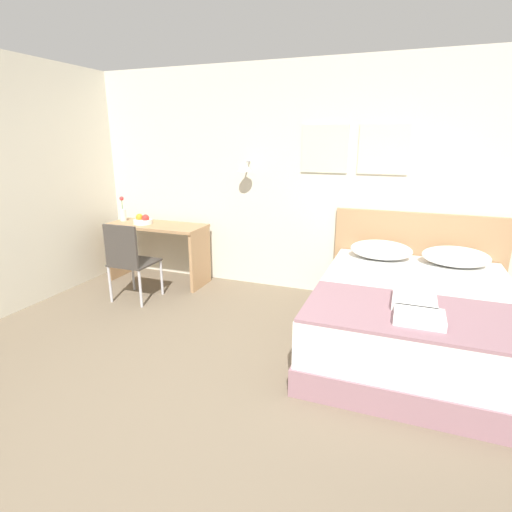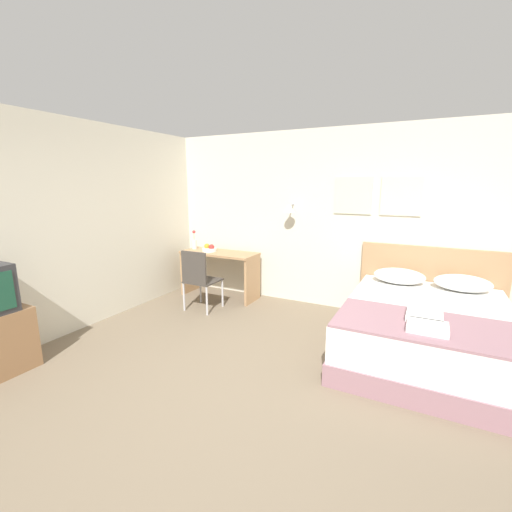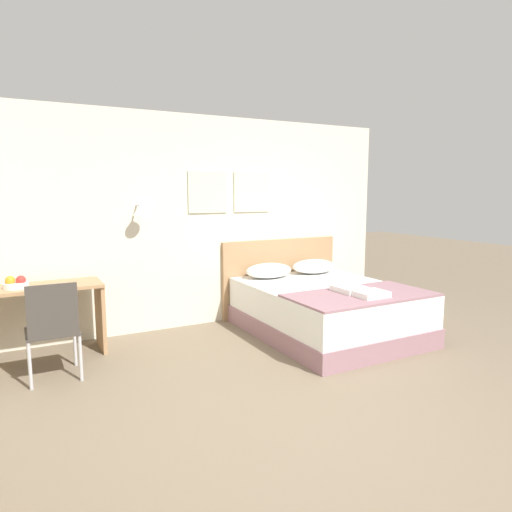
{
  "view_description": "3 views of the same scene",
  "coord_description": "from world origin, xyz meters",
  "px_view_note": "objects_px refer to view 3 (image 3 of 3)",
  "views": [
    {
      "loc": [
        1.27,
        -1.67,
        1.81
      ],
      "look_at": [
        -0.0,
        1.67,
        0.76
      ],
      "focal_mm": 28.0,
      "sensor_mm": 36.0,
      "label": 1
    },
    {
      "loc": [
        1.37,
        -2.1,
        1.86
      ],
      "look_at": [
        -0.5,
        1.54,
        0.99
      ],
      "focal_mm": 24.0,
      "sensor_mm": 36.0,
      "label": 2
    },
    {
      "loc": [
        -1.85,
        -2.52,
        1.72
      ],
      "look_at": [
        0.29,
        1.48,
        1.07
      ],
      "focal_mm": 32.0,
      "sensor_mm": 36.0,
      "label": 3
    }
  ],
  "objects_px": {
    "bed": "(326,310)",
    "pillow_right": "(314,266)",
    "headboard": "(280,276)",
    "fruit_bowl": "(16,284)",
    "desk": "(37,307)",
    "folded_towel_mid_bed": "(371,294)",
    "folded_towel_near_foot": "(350,289)",
    "pillow_left": "(269,271)",
    "throw_blanket": "(361,295)",
    "desk_chair": "(53,324)"
  },
  "relations": [
    {
      "from": "bed",
      "to": "throw_blanket",
      "type": "xyz_separation_m",
      "value": [
        0.0,
        -0.61,
        0.31
      ]
    },
    {
      "from": "folded_towel_mid_bed",
      "to": "fruit_bowl",
      "type": "bearing_deg",
      "value": 156.1
    },
    {
      "from": "headboard",
      "to": "fruit_bowl",
      "type": "distance_m",
      "value": 3.32
    },
    {
      "from": "headboard",
      "to": "fruit_bowl",
      "type": "xyz_separation_m",
      "value": [
        -3.28,
        -0.38,
        0.28
      ]
    },
    {
      "from": "bed",
      "to": "desk",
      "type": "relative_size",
      "value": 1.65
    },
    {
      "from": "desk_chair",
      "to": "fruit_bowl",
      "type": "xyz_separation_m",
      "value": [
        -0.27,
        0.68,
        0.27
      ]
    },
    {
      "from": "headboard",
      "to": "pillow_right",
      "type": "height_order",
      "value": "headboard"
    },
    {
      "from": "headboard",
      "to": "desk_chair",
      "type": "distance_m",
      "value": 3.19
    },
    {
      "from": "folded_towel_near_foot",
      "to": "desk",
      "type": "xyz_separation_m",
      "value": [
        -3.08,
        1.2,
        -0.11
      ]
    },
    {
      "from": "folded_towel_near_foot",
      "to": "desk_chair",
      "type": "xyz_separation_m",
      "value": [
        -2.99,
        0.49,
        -0.11
      ]
    },
    {
      "from": "bed",
      "to": "folded_towel_near_foot",
      "type": "bearing_deg",
      "value": -93.28
    },
    {
      "from": "throw_blanket",
      "to": "folded_towel_mid_bed",
      "type": "height_order",
      "value": "folded_towel_mid_bed"
    },
    {
      "from": "pillow_left",
      "to": "desk",
      "type": "relative_size",
      "value": 0.5
    },
    {
      "from": "pillow_right",
      "to": "fruit_bowl",
      "type": "height_order",
      "value": "fruit_bowl"
    },
    {
      "from": "pillow_right",
      "to": "throw_blanket",
      "type": "bearing_deg",
      "value": -104.39
    },
    {
      "from": "desk",
      "to": "fruit_bowl",
      "type": "relative_size",
      "value": 5.36
    },
    {
      "from": "pillow_right",
      "to": "folded_towel_mid_bed",
      "type": "height_order",
      "value": "pillow_right"
    },
    {
      "from": "bed",
      "to": "fruit_bowl",
      "type": "distance_m",
      "value": 3.4
    },
    {
      "from": "folded_towel_mid_bed",
      "to": "fruit_bowl",
      "type": "distance_m",
      "value": 3.6
    },
    {
      "from": "headboard",
      "to": "folded_towel_mid_bed",
      "type": "bearing_deg",
      "value": -89.86
    },
    {
      "from": "bed",
      "to": "folded_towel_mid_bed",
      "type": "distance_m",
      "value": 0.83
    },
    {
      "from": "headboard",
      "to": "bed",
      "type": "bearing_deg",
      "value": -90.0
    },
    {
      "from": "folded_towel_near_foot",
      "to": "folded_towel_mid_bed",
      "type": "bearing_deg",
      "value": -83.99
    },
    {
      "from": "throw_blanket",
      "to": "desk_chair",
      "type": "distance_m",
      "value": 3.08
    },
    {
      "from": "pillow_right",
      "to": "folded_towel_near_foot",
      "type": "height_order",
      "value": "pillow_right"
    },
    {
      "from": "throw_blanket",
      "to": "fruit_bowl",
      "type": "height_order",
      "value": "fruit_bowl"
    },
    {
      "from": "folded_towel_near_foot",
      "to": "desk",
      "type": "height_order",
      "value": "desk"
    },
    {
      "from": "bed",
      "to": "folded_towel_near_foot",
      "type": "xyz_separation_m",
      "value": [
        -0.03,
        -0.46,
        0.35
      ]
    },
    {
      "from": "folded_towel_near_foot",
      "to": "fruit_bowl",
      "type": "distance_m",
      "value": 3.46
    },
    {
      "from": "bed",
      "to": "folded_towel_near_foot",
      "type": "relative_size",
      "value": 5.91
    },
    {
      "from": "headboard",
      "to": "fruit_bowl",
      "type": "height_order",
      "value": "headboard"
    },
    {
      "from": "bed",
      "to": "headboard",
      "type": "bearing_deg",
      "value": 90.0
    },
    {
      "from": "throw_blanket",
      "to": "desk",
      "type": "distance_m",
      "value": 3.39
    },
    {
      "from": "bed",
      "to": "folded_towel_near_foot",
      "type": "distance_m",
      "value": 0.58
    },
    {
      "from": "folded_towel_mid_bed",
      "to": "desk",
      "type": "relative_size",
      "value": 0.26
    },
    {
      "from": "throw_blanket",
      "to": "folded_towel_near_foot",
      "type": "bearing_deg",
      "value": 100.24
    },
    {
      "from": "bed",
      "to": "pillow_right",
      "type": "xyz_separation_m",
      "value": [
        0.36,
        0.78,
        0.39
      ]
    },
    {
      "from": "pillow_left",
      "to": "pillow_right",
      "type": "xyz_separation_m",
      "value": [
        0.71,
        0.0,
        0.0
      ]
    },
    {
      "from": "folded_towel_mid_bed",
      "to": "desk",
      "type": "bearing_deg",
      "value": 154.39
    },
    {
      "from": "desk_chair",
      "to": "throw_blanket",
      "type": "bearing_deg",
      "value": -11.89
    },
    {
      "from": "throw_blanket",
      "to": "headboard",
      "type": "bearing_deg",
      "value": 90.0
    },
    {
      "from": "throw_blanket",
      "to": "bed",
      "type": "bearing_deg",
      "value": 90.0
    },
    {
      "from": "pillow_left",
      "to": "desk_chair",
      "type": "relative_size",
      "value": 0.69
    },
    {
      "from": "folded_towel_near_foot",
      "to": "fruit_bowl",
      "type": "bearing_deg",
      "value": 160.34
    },
    {
      "from": "desk",
      "to": "fruit_bowl",
      "type": "height_order",
      "value": "fruit_bowl"
    },
    {
      "from": "bed",
      "to": "pillow_left",
      "type": "relative_size",
      "value": 3.31
    },
    {
      "from": "desk",
      "to": "desk_chair",
      "type": "relative_size",
      "value": 1.39
    },
    {
      "from": "throw_blanket",
      "to": "folded_towel_near_foot",
      "type": "relative_size",
      "value": 4.51
    },
    {
      "from": "folded_towel_mid_bed",
      "to": "desk_chair",
      "type": "relative_size",
      "value": 0.36
    },
    {
      "from": "fruit_bowl",
      "to": "pillow_left",
      "type": "bearing_deg",
      "value": 1.54
    }
  ]
}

